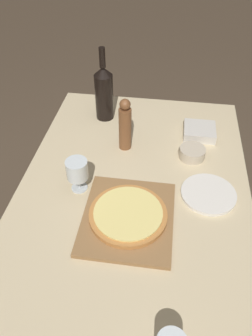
% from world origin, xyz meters
% --- Properties ---
extents(ground_plane, '(12.00, 12.00, 0.00)m').
position_xyz_m(ground_plane, '(0.00, 0.00, 0.00)').
color(ground_plane, '#4C3D2D').
extents(dining_table, '(0.90, 1.49, 0.78)m').
position_xyz_m(dining_table, '(0.00, 0.00, 0.68)').
color(dining_table, '#CCB78E').
rests_on(dining_table, ground_plane).
extents(cutting_board, '(0.32, 0.36, 0.02)m').
position_xyz_m(cutting_board, '(-0.00, -0.08, 0.78)').
color(cutting_board, olive).
rests_on(cutting_board, dining_table).
extents(pizza, '(0.28, 0.28, 0.02)m').
position_xyz_m(pizza, '(-0.00, -0.08, 0.80)').
color(pizza, '#BC7A3D').
rests_on(pizza, cutting_board).
extents(wine_bottle, '(0.09, 0.09, 0.35)m').
position_xyz_m(wine_bottle, '(-0.20, 0.54, 0.91)').
color(wine_bottle, black).
rests_on(wine_bottle, dining_table).
extents(pepper_mill, '(0.05, 0.05, 0.24)m').
position_xyz_m(pepper_mill, '(-0.07, 0.32, 0.89)').
color(pepper_mill, brown).
rests_on(pepper_mill, dining_table).
extents(wine_glass, '(0.08, 0.08, 0.14)m').
position_xyz_m(wine_glass, '(-0.21, 0.04, 0.87)').
color(wine_glass, silver).
rests_on(wine_glass, dining_table).
extents(small_bowl, '(0.11, 0.11, 0.05)m').
position_xyz_m(small_bowl, '(0.22, 0.29, 0.80)').
color(small_bowl, beige).
rests_on(small_bowl, dining_table).
extents(dinner_plate, '(0.21, 0.21, 0.01)m').
position_xyz_m(dinner_plate, '(0.29, 0.08, 0.78)').
color(dinner_plate, silver).
rests_on(dinner_plate, dining_table).
extents(food_container, '(0.14, 0.14, 0.04)m').
position_xyz_m(food_container, '(0.26, 0.46, 0.80)').
color(food_container, beige).
rests_on(food_container, dining_table).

